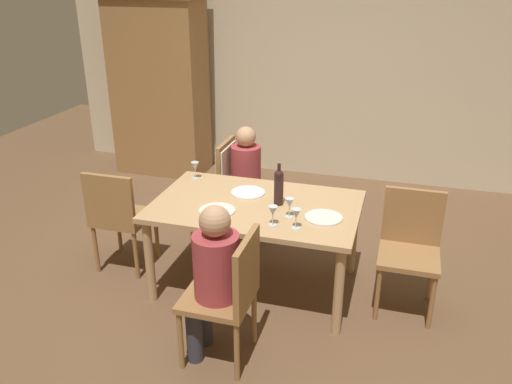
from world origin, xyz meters
name	(u,v)px	position (x,y,z in m)	size (l,w,h in m)	color
ground_plane	(256,284)	(0.00, 0.00, 0.00)	(10.00, 10.00, 0.00)	brown
rear_room_partition	(320,66)	(0.00, 2.70, 1.35)	(6.40, 0.12, 2.70)	beige
armoire_cabinet	(160,85)	(-1.90, 2.25, 1.10)	(1.18, 0.62, 2.18)	olive
dining_table	(256,214)	(0.00, 0.00, 0.65)	(1.59, 1.00, 0.74)	tan
chair_far_left	(234,175)	(-0.48, 0.88, 0.59)	(0.46, 0.44, 0.92)	olive
chair_near	(230,290)	(0.09, -0.88, 0.53)	(0.44, 0.44, 0.92)	olive
chair_right_end	(410,243)	(1.18, 0.09, 0.53)	(0.44, 0.44, 0.92)	olive
chair_left_end	(118,214)	(-1.18, -0.09, 0.53)	(0.44, 0.44, 0.92)	olive
person_woman_host	(249,173)	(-0.33, 0.88, 0.63)	(0.32, 0.28, 1.08)	#33333D
person_man_bearded	(213,273)	(-0.03, -0.88, 0.64)	(0.34, 0.30, 1.11)	#33333D
wine_bottle_tall_green	(279,186)	(0.17, 0.04, 0.89)	(0.07, 0.07, 0.33)	black
wine_glass_near_left	(296,215)	(0.38, -0.31, 0.84)	(0.07, 0.07, 0.15)	silver
wine_glass_centre	(289,204)	(0.30, -0.15, 0.84)	(0.07, 0.07, 0.15)	silver
wine_glass_near_right	(195,167)	(-0.65, 0.36, 0.84)	(0.07, 0.07, 0.15)	silver
wine_glass_far	(273,212)	(0.22, -0.31, 0.84)	(0.07, 0.07, 0.15)	silver
dinner_plate_host	(217,211)	(-0.24, -0.21, 0.75)	(0.28, 0.28, 0.01)	silver
dinner_plate_guest_left	(324,218)	(0.55, -0.11, 0.75)	(0.28, 0.28, 0.01)	silver
dinner_plate_guest_right	(248,192)	(-0.12, 0.18, 0.75)	(0.27, 0.27, 0.01)	white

